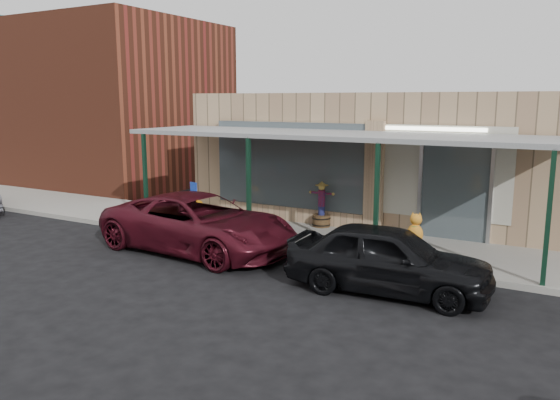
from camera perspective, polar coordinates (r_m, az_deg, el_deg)
The scene contains 10 objects.
ground at distance 12.43m, azimuth -1.49°, elevation -8.30°, with size 120.00×120.00×0.00m, color black.
sidewalk at distance 15.48m, azimuth 5.33°, elevation -4.26°, with size 40.00×3.20×0.15m, color gray.
storefront at distance 19.34m, azimuth 10.94°, elevation 4.61°, with size 12.00×6.25×4.20m.
awning at distance 14.97m, azimuth 5.46°, elevation 6.64°, with size 12.00×3.00×3.04m.
block_buildings_near at distance 19.73m, azimuth 17.69°, elevation 9.30°, with size 61.00×8.00×8.00m.
barrel_scarecrow at distance 16.76m, azimuth 4.35°, elevation -1.19°, with size 0.84×0.65×1.40m.
barrel_pumpkin at distance 17.44m, azimuth -8.59°, elevation -1.47°, with size 0.84×0.84×0.78m.
handicap_sign at distance 16.21m, azimuth -8.98°, elevation 0.01°, with size 0.30×0.10×1.47m.
parked_sedan at distance 11.66m, azimuth 11.22°, elevation -6.01°, with size 4.35×2.05×1.58m.
car_maroon at distance 14.62m, azimuth -8.49°, elevation -2.42°, with size 2.54×5.50×1.53m, color #490E1A.
Camera 1 is at (6.01, -10.12, 3.99)m, focal length 35.00 mm.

